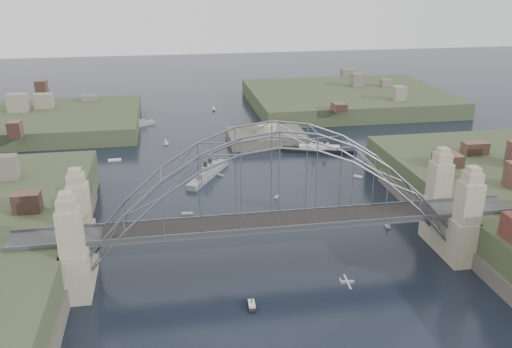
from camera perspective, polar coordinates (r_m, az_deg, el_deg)
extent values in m
plane|color=black|center=(94.83, 1.88, -9.47)|extent=(500.00, 500.00, 0.00)
cube|color=#444446|center=(91.09, 1.94, -5.11)|extent=(84.00, 6.00, 0.70)
cube|color=slate|center=(88.21, 2.33, -5.61)|extent=(84.00, 0.25, 0.50)
cube|color=slate|center=(93.52, 1.57, -4.02)|extent=(84.00, 0.25, 0.50)
cube|color=black|center=(90.86, 1.94, -4.79)|extent=(55.20, 5.20, 0.35)
cube|color=tan|center=(85.88, -18.57, -7.31)|extent=(3.40, 3.40, 17.70)
cube|color=tan|center=(94.77, -17.77, -4.52)|extent=(3.40, 3.40, 17.70)
cube|color=tan|center=(97.55, 21.06, -4.21)|extent=(3.40, 3.40, 17.70)
cube|color=tan|center=(105.46, 18.39, -2.01)|extent=(3.40, 3.40, 17.70)
cube|color=tan|center=(92.47, -17.81, -8.54)|extent=(4.08, 13.80, 8.00)
cube|color=tan|center=(103.40, 19.35, -5.53)|extent=(4.08, 13.80, 8.00)
cube|color=#514B41|center=(94.62, -20.04, -10.22)|extent=(6.00, 70.00, 4.00)
cube|color=#514B41|center=(106.61, 21.06, -6.75)|extent=(6.00, 70.00, 4.00)
cube|color=#39452A|center=(185.44, -21.35, 4.48)|extent=(60.00, 45.00, 9.00)
cube|color=#39452A|center=(207.11, 9.41, 7.27)|extent=(70.00, 55.00, 9.50)
cube|color=#514B41|center=(160.43, 1.06, 3.18)|extent=(22.00, 16.00, 7.00)
cylinder|color=tan|center=(159.09, 1.07, 4.79)|extent=(6.00, 6.00, 2.40)
cube|color=gray|center=(133.55, -4.99, -0.12)|extent=(11.68, 18.21, 1.72)
cube|color=gray|center=(133.10, -5.01, 0.40)|extent=(6.88, 10.27, 1.29)
cube|color=gray|center=(132.77, -5.02, 0.79)|extent=(3.60, 4.93, 0.86)
cylinder|color=black|center=(131.36, -5.27, 0.91)|extent=(0.93, 0.93, 1.72)
cylinder|color=black|center=(133.68, -4.79, 1.28)|extent=(0.93, 0.93, 1.72)
cylinder|color=slate|center=(127.64, -6.09, 0.18)|extent=(0.17, 0.17, 4.31)
cylinder|color=slate|center=(137.61, -4.04, 1.78)|extent=(0.17, 0.17, 4.31)
cube|color=gray|center=(179.38, -12.45, 4.86)|extent=(12.69, 10.11, 1.43)
cube|color=gray|center=(179.10, -12.48, 5.19)|extent=(7.22, 5.88, 1.08)
cube|color=gray|center=(178.89, -12.50, 5.44)|extent=(3.53, 3.00, 0.72)
cylinder|color=black|center=(178.20, -12.78, 5.57)|extent=(0.71, 0.71, 1.43)
cylinder|color=black|center=(179.27, -12.25, 5.70)|extent=(0.71, 0.71, 1.43)
cylinder|color=slate|center=(176.52, -13.66, 5.30)|extent=(0.14, 0.14, 3.58)
cylinder|color=slate|center=(181.11, -11.39, 5.86)|extent=(0.14, 0.14, 3.58)
cube|color=black|center=(151.94, 6.60, 2.38)|extent=(20.07, 8.11, 1.46)
cube|color=silver|center=(151.60, 6.61, 2.77)|extent=(11.19, 4.99, 1.10)
cube|color=silver|center=(151.36, 6.63, 3.07)|extent=(5.24, 2.82, 0.73)
cylinder|color=black|center=(151.15, 6.10, 3.32)|extent=(0.99, 0.99, 1.46)
cylinder|color=black|center=(151.19, 7.17, 3.28)|extent=(0.99, 0.99, 1.46)
cylinder|color=slate|center=(151.25, 4.35, 3.32)|extent=(0.15, 0.15, 3.65)
cylinder|color=slate|center=(151.43, 8.91, 3.14)|extent=(0.15, 0.15, 3.65)
cube|color=#A5A8AB|center=(75.65, 9.48, -11.01)|extent=(1.85, 0.46, 0.32)
cube|color=#A5A8AB|center=(75.62, 9.48, -10.97)|extent=(0.56, 3.66, 0.07)
cube|color=#A5A8AB|center=(75.34, 8.80, -10.95)|extent=(0.26, 1.15, 0.40)
cube|color=silver|center=(113.99, -7.16, -4.12)|extent=(2.36, 0.98, 0.45)
cube|color=silver|center=(121.13, 2.17, -2.43)|extent=(1.61, 1.93, 0.45)
cube|color=silver|center=(84.30, -0.46, -13.56)|extent=(1.28, 3.44, 0.45)
cube|color=silver|center=(84.07, -0.46, -13.34)|extent=(1.05, 2.08, 0.40)
cylinder|color=black|center=(83.82, -0.46, -13.08)|extent=(0.16, 0.16, 0.70)
cube|color=silver|center=(135.18, 10.54, -0.27)|extent=(2.38, 2.20, 0.45)
cube|color=silver|center=(149.20, -14.48, 1.41)|extent=(3.44, 1.30, 0.45)
cube|color=silver|center=(134.08, -3.77, -0.13)|extent=(1.73, 1.67, 0.45)
cube|color=silver|center=(159.50, -9.36, 3.04)|extent=(1.90, 0.65, 0.45)
cylinder|color=slate|center=(159.20, -9.38, 3.40)|extent=(0.08, 0.08, 2.20)
cone|color=silver|center=(159.20, -9.38, 3.40)|extent=(1.25, 1.01, 1.92)
cube|color=silver|center=(110.96, 13.48, -5.27)|extent=(1.16, 2.47, 0.45)
cylinder|color=slate|center=(110.52, 13.53, -4.78)|extent=(0.08, 0.08, 2.20)
cone|color=silver|center=(110.52, 13.53, -4.78)|extent=(1.19, 1.39, 1.92)
cube|color=silver|center=(197.05, -4.41, 6.62)|extent=(1.04, 1.88, 0.45)
cylinder|color=slate|center=(196.80, -4.42, 6.92)|extent=(0.08, 0.08, 2.20)
cone|color=silver|center=(196.80, -4.42, 6.92)|extent=(1.29, 1.46, 1.92)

